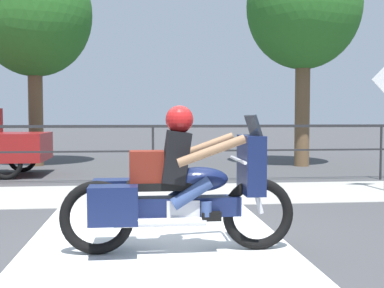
% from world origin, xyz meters
% --- Properties ---
extents(ground_plane, '(120.00, 120.00, 0.00)m').
position_xyz_m(ground_plane, '(0.00, 0.00, 0.00)').
color(ground_plane, '#424244').
extents(sidewalk_band, '(44.00, 2.40, 0.01)m').
position_xyz_m(sidewalk_band, '(0.00, 3.40, 0.01)').
color(sidewalk_band, '#A8A59E').
rests_on(sidewalk_band, ground).
extents(crosswalk_band, '(2.90, 6.00, 0.01)m').
position_xyz_m(crosswalk_band, '(-0.09, -0.20, 0.00)').
color(crosswalk_band, silver).
rests_on(crosswalk_band, ground).
extents(fence_railing, '(36.00, 0.05, 1.24)m').
position_xyz_m(fence_railing, '(0.00, 4.91, 0.97)').
color(fence_railing, '#232326').
rests_on(fence_railing, ground).
extents(motorcycle, '(2.45, 0.76, 1.53)m').
position_xyz_m(motorcycle, '(0.10, -0.35, 0.68)').
color(motorcycle, black).
rests_on(motorcycle, ground).
extents(tree_behind_sign, '(3.20, 3.20, 6.27)m').
position_xyz_m(tree_behind_sign, '(4.32, 7.96, 4.47)').
color(tree_behind_sign, brown).
rests_on(tree_behind_sign, ground).
extents(tree_behind_car, '(3.25, 3.25, 6.13)m').
position_xyz_m(tree_behind_car, '(-3.23, 8.87, 4.30)').
color(tree_behind_car, brown).
rests_on(tree_behind_car, ground).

